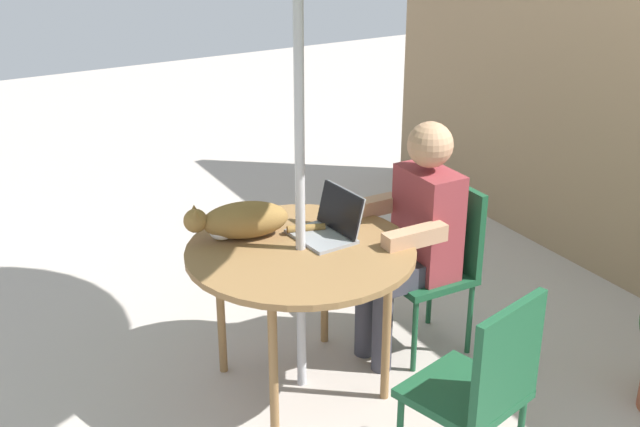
# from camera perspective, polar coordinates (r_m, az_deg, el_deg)

# --- Properties ---
(ground_plane) EXTENTS (14.00, 14.00, 0.00)m
(ground_plane) POSITION_cam_1_polar(r_m,az_deg,el_deg) (4.07, -1.25, -11.67)
(ground_plane) COLOR #ADA399
(patio_table) EXTENTS (1.04, 1.04, 0.72)m
(patio_table) POSITION_cam_1_polar(r_m,az_deg,el_deg) (3.73, -1.34, -3.24)
(patio_table) COLOR olive
(patio_table) RESTS_ON ground
(chair_occupied) EXTENTS (0.40, 0.40, 0.87)m
(chair_occupied) POSITION_cam_1_polar(r_m,az_deg,el_deg) (4.19, 8.27, -2.81)
(chair_occupied) COLOR #194C2D
(chair_occupied) RESTS_ON ground
(chair_empty) EXTENTS (0.49, 0.49, 0.87)m
(chair_empty) POSITION_cam_1_polar(r_m,az_deg,el_deg) (3.25, 11.23, -11.39)
(chair_empty) COLOR #194C2D
(chair_empty) RESTS_ON ground
(person_seated) EXTENTS (0.48, 0.48, 1.21)m
(person_seated) POSITION_cam_1_polar(r_m,az_deg,el_deg) (4.03, 6.62, -1.11)
(person_seated) COLOR maroon
(person_seated) RESTS_ON ground
(laptop) EXTENTS (0.32, 0.28, 0.21)m
(laptop) POSITION_cam_1_polar(r_m,az_deg,el_deg) (3.81, 0.76, -0.66)
(laptop) COLOR gray
(laptop) RESTS_ON patio_table
(cat) EXTENTS (0.29, 0.63, 0.17)m
(cat) POSITION_cam_1_polar(r_m,az_deg,el_deg) (3.80, -5.57, -0.51)
(cat) COLOR olive
(cat) RESTS_ON patio_table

